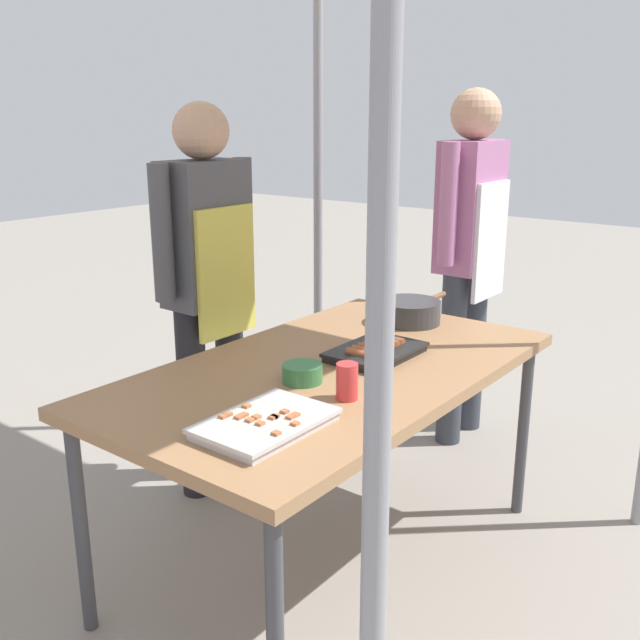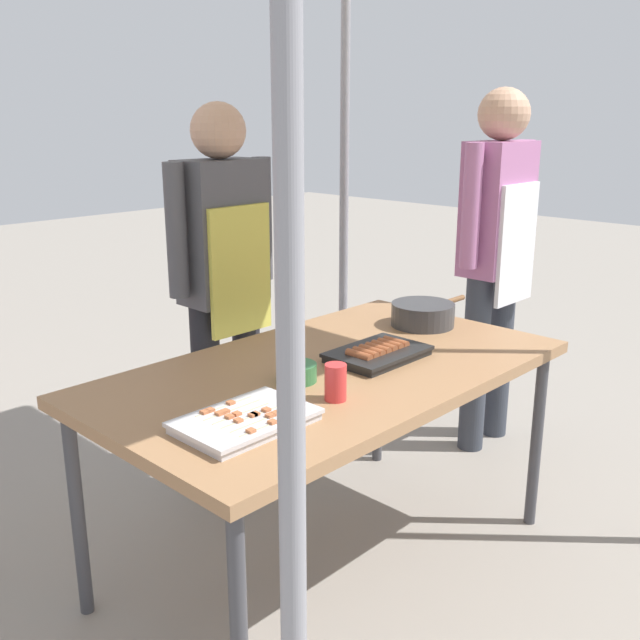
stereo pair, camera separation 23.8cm
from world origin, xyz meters
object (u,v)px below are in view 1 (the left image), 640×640
at_px(cooking_wok, 410,311).
at_px(vendor_woman, 208,270).
at_px(stall_table, 332,381).
at_px(customer_nearby, 470,238).
at_px(condiment_bowl, 302,373).
at_px(tray_grilled_sausages, 376,351).
at_px(tray_meat_skewers, 265,423).
at_px(drink_cup_near_edge, 347,381).

relative_size(cooking_wok, vendor_woman, 0.25).
relative_size(stall_table, cooking_wok, 3.92).
relative_size(stall_table, customer_nearby, 0.96).
distance_m(stall_table, condiment_bowl, 0.19).
height_order(stall_table, tray_grilled_sausages, tray_grilled_sausages).
height_order(tray_meat_skewers, customer_nearby, customer_nearby).
bearing_deg(drink_cup_near_edge, vendor_woman, 69.23).
distance_m(tray_grilled_sausages, customer_nearby, 1.14).
bearing_deg(vendor_woman, tray_grilled_sausages, 90.66).
bearing_deg(cooking_wok, customer_nearby, 6.76).
bearing_deg(condiment_bowl, tray_grilled_sausages, -7.86).
height_order(tray_grilled_sausages, tray_meat_skewers, tray_grilled_sausages).
distance_m(stall_table, tray_meat_skewers, 0.54).
height_order(stall_table, cooking_wok, cooking_wok).
height_order(tray_meat_skewers, vendor_woman, vendor_woman).
distance_m(stall_table, vendor_woman, 0.80).
xyz_separation_m(condiment_bowl, drink_cup_near_edge, (-0.03, -0.19, 0.03)).
bearing_deg(cooking_wok, stall_table, -173.93).
bearing_deg(tray_meat_skewers, tray_grilled_sausages, 8.22).
bearing_deg(drink_cup_near_edge, stall_table, 45.62).
xyz_separation_m(tray_grilled_sausages, customer_nearby, (1.10, 0.21, 0.23)).
distance_m(tray_meat_skewers, cooking_wok, 1.14).
bearing_deg(cooking_wok, tray_grilled_sausages, -163.70).
bearing_deg(tray_grilled_sausages, drink_cup_near_edge, -158.68).
relative_size(drink_cup_near_edge, vendor_woman, 0.07).
relative_size(cooking_wok, customer_nearby, 0.24).
bearing_deg(stall_table, vendor_woman, 78.02).
relative_size(condiment_bowl, vendor_woman, 0.08).
distance_m(stall_table, customer_nearby, 1.31).
bearing_deg(vendor_woman, drink_cup_near_edge, 69.23).
bearing_deg(tray_meat_skewers, stall_table, 17.56).
relative_size(tray_grilled_sausages, customer_nearby, 0.20).
relative_size(vendor_woman, customer_nearby, 0.96).
xyz_separation_m(cooking_wok, drink_cup_near_edge, (-0.81, -0.27, 0.01)).
height_order(condiment_bowl, drink_cup_near_edge, drink_cup_near_edge).
xyz_separation_m(stall_table, customer_nearby, (1.26, 0.14, 0.30)).
distance_m(tray_grilled_sausages, vendor_woman, 0.83).
xyz_separation_m(tray_meat_skewers, vendor_woman, (0.67, 0.91, 0.18)).
height_order(stall_table, vendor_woman, vendor_woman).
height_order(stall_table, tray_meat_skewers, tray_meat_skewers).
height_order(tray_grilled_sausages, condiment_bowl, condiment_bowl).
bearing_deg(customer_nearby, cooking_wok, -173.24).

